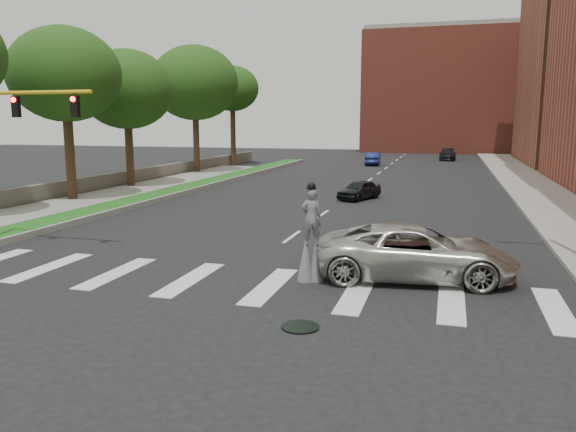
# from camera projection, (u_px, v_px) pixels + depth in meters

# --- Properties ---
(ground_plane) EXTENTS (160.00, 160.00, 0.00)m
(ground_plane) POSITION_uv_depth(u_px,v_px,m) (216.00, 292.00, 15.92)
(ground_plane) COLOR black
(ground_plane) RESTS_ON ground
(grass_median) EXTENTS (2.00, 60.00, 0.25)m
(grass_median) POSITION_uv_depth(u_px,v_px,m) (176.00, 191.00, 37.98)
(grass_median) COLOR #185317
(grass_median) RESTS_ON ground
(median_curb) EXTENTS (0.20, 60.00, 0.28)m
(median_curb) POSITION_uv_depth(u_px,v_px,m) (190.00, 191.00, 37.69)
(median_curb) COLOR gray
(median_curb) RESTS_ON ground
(sidewalk_left) EXTENTS (4.00, 60.00, 0.18)m
(sidewalk_left) POSITION_uv_depth(u_px,v_px,m) (35.00, 212.00, 29.32)
(sidewalk_left) COLOR gray
(sidewalk_left) RESTS_ON ground
(sidewalk_right) EXTENTS (5.00, 90.00, 0.18)m
(sidewalk_right) POSITION_uv_depth(u_px,v_px,m) (549.00, 195.00, 36.20)
(sidewalk_right) COLOR gray
(sidewalk_right) RESTS_ON ground
(stone_wall) EXTENTS (0.50, 56.00, 1.10)m
(stone_wall) POSITION_uv_depth(u_px,v_px,m) (121.00, 179.00, 41.29)
(stone_wall) COLOR #5E5850
(stone_wall) RESTS_ON ground
(manhole) EXTENTS (0.90, 0.90, 0.04)m
(manhole) POSITION_uv_depth(u_px,v_px,m) (300.00, 327.00, 13.21)
(manhole) COLOR black
(manhole) RESTS_ON ground
(building_backdrop) EXTENTS (26.00, 14.00, 18.00)m
(building_backdrop) POSITION_uv_depth(u_px,v_px,m) (451.00, 93.00, 86.68)
(building_backdrop) COLOR #A04432
(building_backdrop) RESTS_ON ground
(traffic_signal) EXTENTS (5.30, 0.23, 6.20)m
(traffic_signal) POSITION_uv_depth(u_px,v_px,m) (1.00, 139.00, 20.72)
(traffic_signal) COLOR black
(traffic_signal) RESTS_ON ground
(stilt_performer) EXTENTS (0.81, 0.65, 3.01)m
(stilt_performer) POSITION_uv_depth(u_px,v_px,m) (311.00, 243.00, 16.89)
(stilt_performer) COLOR #392416
(stilt_performer) RESTS_ON ground
(suv_crossing) EXTENTS (6.30, 3.45, 1.67)m
(suv_crossing) POSITION_uv_depth(u_px,v_px,m) (416.00, 252.00, 17.17)
(suv_crossing) COLOR #BAB7B0
(suv_crossing) RESTS_ON ground
(car_near) EXTENTS (2.64, 3.76, 1.19)m
(car_near) POSITION_uv_depth(u_px,v_px,m) (359.00, 190.00, 34.55)
(car_near) COLOR black
(car_near) RESTS_ON ground
(car_mid) EXTENTS (1.80, 4.35, 1.40)m
(car_mid) POSITION_uv_depth(u_px,v_px,m) (373.00, 159.00, 61.21)
(car_mid) COLOR navy
(car_mid) RESTS_ON ground
(car_far) EXTENTS (1.98, 4.79, 1.39)m
(car_far) POSITION_uv_depth(u_px,v_px,m) (448.00, 155.00, 68.62)
(car_far) COLOR black
(car_far) RESTS_ON ground
(tree_2) EXTENTS (6.46, 6.46, 10.21)m
(tree_2) POSITION_uv_depth(u_px,v_px,m) (65.00, 75.00, 32.60)
(tree_2) COLOR #392416
(tree_2) RESTS_ON ground
(tree_3) EXTENTS (6.54, 6.54, 9.75)m
(tree_3) POSITION_uv_depth(u_px,v_px,m) (127.00, 90.00, 39.42)
(tree_3) COLOR #392416
(tree_3) RESTS_ON ground
(tree_4) EXTENTS (7.83, 7.83, 11.47)m
(tree_4) POSITION_uv_depth(u_px,v_px,m) (195.00, 83.00, 50.28)
(tree_4) COLOR #392416
(tree_4) RESTS_ON ground
(tree_5) EXTENTS (5.65, 5.65, 10.58)m
(tree_5) POSITION_uv_depth(u_px,v_px,m) (232.00, 89.00, 59.84)
(tree_5) COLOR #392416
(tree_5) RESTS_ON ground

